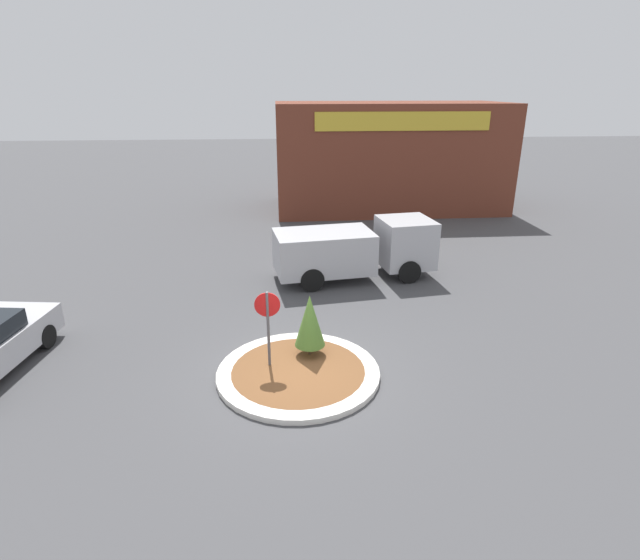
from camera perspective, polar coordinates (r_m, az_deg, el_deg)
name	(u,v)px	position (r m, az deg, el deg)	size (l,w,h in m)	color
ground_plane	(298,375)	(12.32, -2.48, -10.78)	(120.00, 120.00, 0.00)	#474749
traffic_island	(298,372)	(12.29, -2.49, -10.50)	(3.93, 3.93, 0.14)	silver
stop_sign	(268,318)	(11.92, -5.99, -4.32)	(0.61, 0.07, 2.07)	#4C4C51
island_shrub	(310,321)	(12.47, -1.18, -4.65)	(0.77, 0.77, 1.62)	brown
utility_truck	(355,249)	(17.97, 4.05, 3.60)	(5.90, 2.75, 2.08)	#B2B2B7
storefront_building	(388,156)	(29.17, 7.82, 13.82)	(12.51, 6.07, 5.78)	brown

